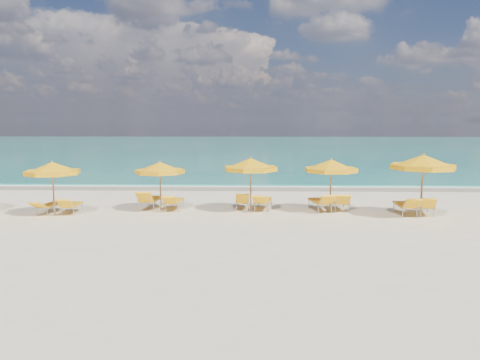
{
  "coord_description": "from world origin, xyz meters",
  "views": [
    {
      "loc": [
        0.59,
        -18.76,
        3.79
      ],
      "look_at": [
        0.0,
        1.5,
        1.2
      ],
      "focal_mm": 35.0,
      "sensor_mm": 36.0,
      "label": 1
    }
  ],
  "objects": [
    {
      "name": "lounger_6_left",
      "position": [
        6.75,
        0.08,
        0.23
      ],
      "size": [
        0.64,
        1.85,
        0.84
      ],
      "rotation": [
        0.0,
        0.0,
        -0.0
      ],
      "color": "#A5A8AD",
      "rests_on": "ground"
    },
    {
      "name": "umbrella_4",
      "position": [
        0.48,
        0.52,
        1.95
      ],
      "size": [
        2.76,
        2.76,
        2.29
      ],
      "rotation": [
        0.0,
        0.0,
        -0.25
      ],
      "color": "#98784C",
      "rests_on": "ground"
    },
    {
      "name": "lounger_2_left",
      "position": [
        -7.8,
        -0.09,
        0.2
      ],
      "size": [
        0.83,
        1.75,
        0.64
      ],
      "rotation": [
        0.0,
        0.0,
        -0.18
      ],
      "color": "#A5A8AD",
      "rests_on": "ground"
    },
    {
      "name": "lounger_6_right",
      "position": [
        7.52,
        0.11,
        0.22
      ],
      "size": [
        0.91,
        1.86,
        0.84
      ],
      "rotation": [
        0.0,
        0.0,
        -0.18
      ],
      "color": "#A5A8AD",
      "rests_on": "ground"
    },
    {
      "name": "foam_line",
      "position": [
        0.0,
        8.2,
        0.0
      ],
      "size": [
        120.0,
        1.2,
        0.03
      ],
      "primitive_type": "cube",
      "color": "white",
      "rests_on": "ground"
    },
    {
      "name": "lounger_4_left",
      "position": [
        0.11,
        1.07,
        0.21
      ],
      "size": [
        0.61,
        1.65,
        0.82
      ],
      "rotation": [
        0.0,
        0.0,
        0.02
      ],
      "color": "#A5A8AD",
      "rests_on": "ground"
    },
    {
      "name": "umbrella_5",
      "position": [
        3.78,
        0.49,
        1.91
      ],
      "size": [
        2.89,
        2.89,
        2.25
      ],
      "rotation": [
        0.0,
        0.0,
        -0.38
      ],
      "color": "#98784C",
      "rests_on": "ground"
    },
    {
      "name": "whitecap_far",
      "position": [
        8.0,
        24.0,
        0.0
      ],
      "size": [
        18.0,
        0.3,
        0.05
      ],
      "primitive_type": "cube",
      "color": "white",
      "rests_on": "ground"
    },
    {
      "name": "umbrella_3",
      "position": [
        -3.33,
        0.59,
        1.8
      ],
      "size": [
        2.32,
        2.32,
        2.11
      ],
      "rotation": [
        0.0,
        0.0,
        0.12
      ],
      "color": "#98784C",
      "rests_on": "ground"
    },
    {
      "name": "lounger_4_right",
      "position": [
        1.0,
        0.97,
        0.23
      ],
      "size": [
        0.89,
        1.95,
        0.79
      ],
      "rotation": [
        0.0,
        0.0,
        -0.15
      ],
      "color": "#A5A8AD",
      "rests_on": "ground"
    },
    {
      "name": "whitecap_near",
      "position": [
        -6.0,
        17.0,
        0.0
      ],
      "size": [
        14.0,
        0.36,
        0.05
      ],
      "primitive_type": "cube",
      "color": "white",
      "rests_on": "ground"
    },
    {
      "name": "lounger_5_left",
      "position": [
        3.41,
        0.78,
        0.23
      ],
      "size": [
        0.99,
        1.96,
        0.85
      ],
      "rotation": [
        0.0,
        0.0,
        0.2
      ],
      "color": "#A5A8AD",
      "rests_on": "ground"
    },
    {
      "name": "lounger_2_right",
      "position": [
        -6.87,
        -0.08,
        0.2
      ],
      "size": [
        0.61,
        1.65,
        0.75
      ],
      "rotation": [
        0.0,
        0.0,
        0.04
      ],
      "color": "#A5A8AD",
      "rests_on": "ground"
    },
    {
      "name": "lounger_3_left",
      "position": [
        -3.84,
        0.99,
        0.24
      ],
      "size": [
        0.78,
        1.96,
        0.92
      ],
      "rotation": [
        0.0,
        0.0,
        -0.07
      ],
      "color": "#A5A8AD",
      "rests_on": "ground"
    },
    {
      "name": "ocean",
      "position": [
        0.0,
        48.0,
        0.0
      ],
      "size": [
        120.0,
        80.0,
        0.3
      ],
      "primitive_type": "cube",
      "color": "#167C69",
      "rests_on": "ground"
    },
    {
      "name": "lounger_5_right",
      "position": [
        4.27,
        0.95,
        0.22
      ],
      "size": [
        0.64,
        1.75,
        0.83
      ],
      "rotation": [
        0.0,
        0.0,
        -0.02
      ],
      "color": "#A5A8AD",
      "rests_on": "ground"
    },
    {
      "name": "umbrella_6",
      "position": [
        7.17,
        -0.48,
        2.16
      ],
      "size": [
        2.7,
        2.7,
        2.54
      ],
      "rotation": [
        0.0,
        0.0,
        -0.08
      ],
      "color": "#98784C",
      "rests_on": "ground"
    },
    {
      "name": "ground_plane",
      "position": [
        0.0,
        0.0,
        0.0
      ],
      "size": [
        120.0,
        120.0,
        0.0
      ],
      "primitive_type": "plane",
      "color": "beige"
    },
    {
      "name": "umbrella_2",
      "position": [
        -7.4,
        -0.53,
        1.88
      ],
      "size": [
        2.51,
        2.51,
        2.2
      ],
      "rotation": [
        0.0,
        0.0,
        -0.17
      ],
      "color": "#98784C",
      "rests_on": "ground"
    },
    {
      "name": "wet_sand_band",
      "position": [
        0.0,
        7.4,
        0.0
      ],
      "size": [
        120.0,
        2.6,
        0.01
      ],
      "primitive_type": "cube",
      "color": "tan",
      "rests_on": "ground"
    },
    {
      "name": "lounger_3_right",
      "position": [
        -2.8,
        0.83,
        0.22
      ],
      "size": [
        0.67,
        1.8,
        0.77
      ],
      "rotation": [
        0.0,
        0.0,
        -0.05
      ],
      "color": "#A5A8AD",
      "rests_on": "ground"
    }
  ]
}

